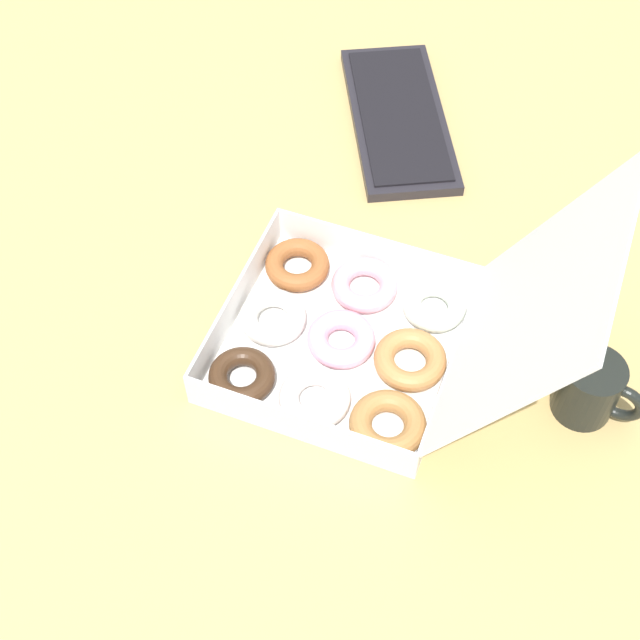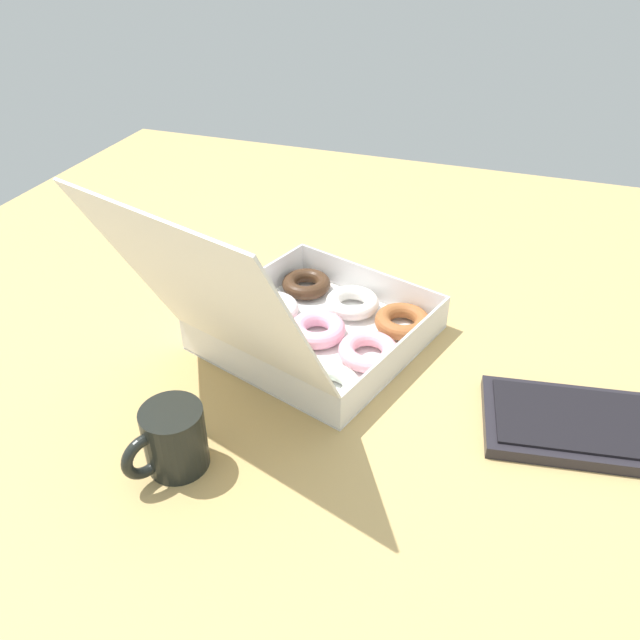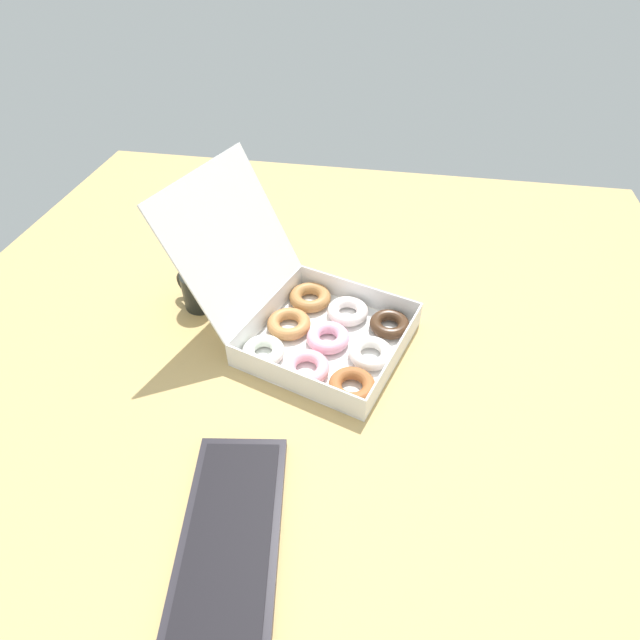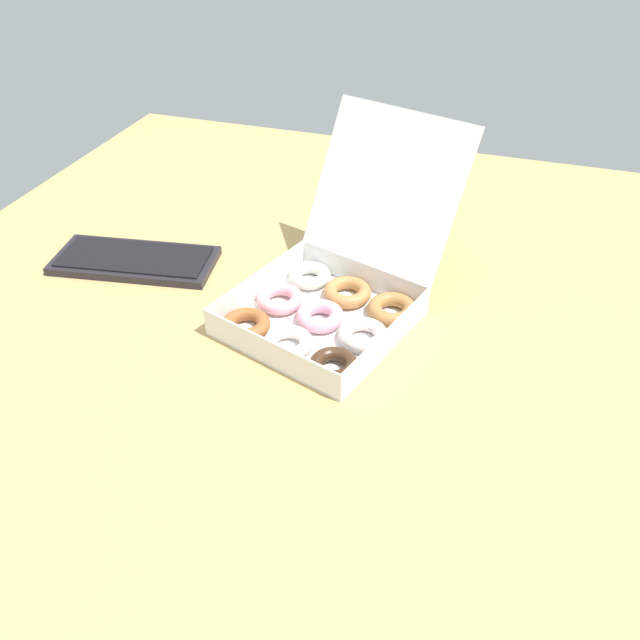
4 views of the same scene
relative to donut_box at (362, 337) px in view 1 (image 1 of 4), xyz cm
name	(u,v)px [view 1 (image 1 of 4)]	position (x,y,z in cm)	size (l,w,h in cm)	color
ground_plane	(367,339)	(-3.12, 0.83, -4.91)	(180.00, 180.00, 2.00)	tan
donut_box	(362,337)	(0.00, 0.00, 0.00)	(43.69, 53.15, 33.76)	white
keyboard	(398,118)	(-46.90, 4.91, -2.85)	(37.41, 20.46, 2.20)	#252228
coffee_mug	(591,389)	(6.91, 29.24, 0.70)	(7.91, 10.97, 8.99)	black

